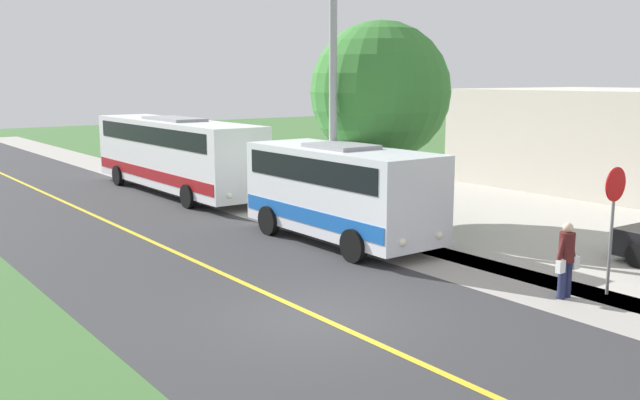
% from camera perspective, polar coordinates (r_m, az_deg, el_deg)
% --- Properties ---
extents(ground_plane, '(120.00, 120.00, 0.00)m').
position_cam_1_polar(ground_plane, '(14.39, -0.18, -9.52)').
color(ground_plane, '#3D6633').
extents(road_surface, '(8.00, 100.00, 0.01)m').
position_cam_1_polar(road_surface, '(14.39, -0.18, -9.51)').
color(road_surface, '#333335').
rests_on(road_surface, ground).
extents(sidewalk, '(2.40, 100.00, 0.01)m').
position_cam_1_polar(sidewalk, '(17.84, 13.42, -5.91)').
color(sidewalk, '#9E9991').
rests_on(sidewalk, ground).
extents(road_centre_line, '(0.16, 100.00, 0.00)m').
position_cam_1_polar(road_centre_line, '(14.39, -0.18, -9.49)').
color(road_centre_line, gold).
rests_on(road_centre_line, ground).
extents(shuttle_bus_front, '(2.64, 6.74, 2.90)m').
position_cam_1_polar(shuttle_bus_front, '(20.45, 1.71, 0.94)').
color(shuttle_bus_front, white).
rests_on(shuttle_bus_front, ground).
extents(transit_bus_rear, '(2.61, 11.36, 3.16)m').
position_cam_1_polar(transit_bus_rear, '(29.83, -11.71, 3.87)').
color(transit_bus_rear, white).
rests_on(transit_bus_rear, ground).
extents(pedestrian_with_bags, '(0.72, 0.34, 1.70)m').
position_cam_1_polar(pedestrian_with_bags, '(16.24, 19.42, -4.46)').
color(pedestrian_with_bags, '#1E2347').
rests_on(pedestrian_with_bags, ground).
extents(stop_sign, '(0.76, 0.07, 2.88)m').
position_cam_1_polar(stop_sign, '(16.64, 22.80, -0.64)').
color(stop_sign, slate).
rests_on(stop_sign, ground).
extents(street_light_pole, '(1.97, 0.24, 8.12)m').
position_cam_1_polar(street_light_pole, '(21.26, 0.80, 9.08)').
color(street_light_pole, '#9E9EA3').
rests_on(street_light_pole, ground).
extents(tree_curbside, '(4.62, 4.62, 6.64)m').
position_cam_1_polar(tree_curbside, '(23.30, 4.92, 8.75)').
color(tree_curbside, brown).
rests_on(tree_curbside, ground).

